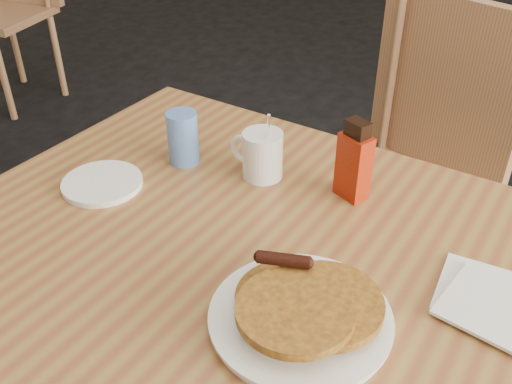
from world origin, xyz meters
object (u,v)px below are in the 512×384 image
(chair_main_far, at_px, (426,152))
(syrup_bottle, at_px, (354,163))
(coffee_mug, at_px, (261,154))
(blue_tumbler, at_px, (183,138))
(main_table, at_px, (295,277))
(pancake_plate, at_px, (302,312))

(chair_main_far, height_order, syrup_bottle, chair_main_far)
(chair_main_far, height_order, coffee_mug, chair_main_far)
(chair_main_far, xyz_separation_m, syrup_bottle, (-0.01, -0.52, 0.23))
(chair_main_far, xyz_separation_m, coffee_mug, (-0.20, -0.55, 0.21))
(chair_main_far, distance_m, blue_tumbler, 0.73)
(coffee_mug, relative_size, blue_tumbler, 1.35)
(main_table, height_order, chair_main_far, chair_main_far)
(pancake_plate, bearing_deg, coffee_mug, 129.59)
(coffee_mug, bearing_deg, main_table, -50.20)
(pancake_plate, relative_size, blue_tumbler, 2.38)
(main_table, distance_m, coffee_mug, 0.29)
(blue_tumbler, bearing_deg, syrup_bottle, 10.79)
(main_table, relative_size, syrup_bottle, 8.31)
(pancake_plate, xyz_separation_m, syrup_bottle, (-0.07, 0.35, 0.05))
(pancake_plate, bearing_deg, chair_main_far, 94.28)
(syrup_bottle, bearing_deg, blue_tumbler, -148.05)
(chair_main_far, bearing_deg, syrup_bottle, -74.59)
(syrup_bottle, height_order, blue_tumbler, syrup_bottle)
(main_table, bearing_deg, chair_main_far, 89.28)
(coffee_mug, bearing_deg, chair_main_far, 66.45)
(syrup_bottle, distance_m, blue_tumbler, 0.36)
(coffee_mug, xyz_separation_m, blue_tumbler, (-0.17, -0.04, 0.01))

